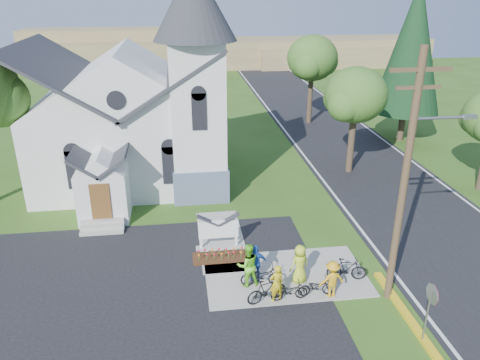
{
  "coord_description": "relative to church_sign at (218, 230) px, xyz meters",
  "views": [
    {
      "loc": [
        -2.8,
        -16.33,
        11.88
      ],
      "look_at": [
        0.08,
        5.0,
        2.76
      ],
      "focal_mm": 35.0,
      "sensor_mm": 36.0,
      "label": 1
    }
  ],
  "objects": [
    {
      "name": "cyclist_4",
      "position": [
        3.14,
        -3.27,
        -0.09
      ],
      "size": [
        1.0,
        0.82,
        1.77
      ],
      "primitive_type": "imported",
      "rotation": [
        0.0,
        0.0,
        3.48
      ],
      "color": "#B1CD26",
      "rests_on": "sidewalk"
    },
    {
      "name": "tree_road_mid",
      "position": [
        10.2,
        20.8,
        4.75
      ],
      "size": [
        4.4,
        4.4,
        7.8
      ],
      "color": "#3C2B21",
      "rests_on": "ground"
    },
    {
      "name": "tree_road_near",
      "position": [
        9.7,
        8.8,
        4.18
      ],
      "size": [
        4.0,
        4.0,
        7.05
      ],
      "color": "#3C2B21",
      "rests_on": "ground"
    },
    {
      "name": "utility_pole",
      "position": [
        6.56,
        -4.7,
        4.38
      ],
      "size": [
        3.45,
        0.28,
        10.0
      ],
      "color": "#453522",
      "rests_on": "ground"
    },
    {
      "name": "cyclist_2",
      "position": [
        1.32,
        -2.91,
        -0.12
      ],
      "size": [
        1.01,
        0.44,
        1.71
      ],
      "primitive_type": "imported",
      "rotation": [
        0.0,
        0.0,
        3.11
      ],
      "color": "blue",
      "rests_on": "sidewalk"
    },
    {
      "name": "bike_4",
      "position": [
        3.6,
        -4.26,
        -0.57
      ],
      "size": [
        1.54,
        0.54,
        0.81
      ],
      "primitive_type": "imported",
      "rotation": [
        0.0,
        0.0,
        1.57
      ],
      "color": "black",
      "rests_on": "sidewalk"
    },
    {
      "name": "flower_bed",
      "position": [
        0.0,
        -0.9,
        -0.99
      ],
      "size": [
        2.6,
        1.1,
        0.07
      ],
      "primitive_type": "cube",
      "color": "#3A240F",
      "rests_on": "ground"
    },
    {
      "name": "church_sign",
      "position": [
        0.0,
        0.0,
        0.0
      ],
      "size": [
        2.2,
        0.4,
        1.7
      ],
      "color": "gray",
      "rests_on": "ground"
    },
    {
      "name": "stop_sign",
      "position": [
        6.63,
        -7.4,
        0.75
      ],
      "size": [
        0.11,
        0.76,
        2.48
      ],
      "color": "gray",
      "rests_on": "ground"
    },
    {
      "name": "sidewalk",
      "position": [
        2.7,
        -2.7,
        -1.0
      ],
      "size": [
        7.0,
        4.0,
        0.05
      ],
      "primitive_type": "cube",
      "color": "gray",
      "rests_on": "ground"
    },
    {
      "name": "cyclist_3",
      "position": [
        4.18,
        -4.4,
        -0.17
      ],
      "size": [
        1.11,
        0.72,
        1.62
      ],
      "primitive_type": "imported",
      "rotation": [
        0.0,
        0.0,
        3.25
      ],
      "color": "gold",
      "rests_on": "sidewalk"
    },
    {
      "name": "bike_3",
      "position": [
        5.2,
        -3.37,
        -0.46
      ],
      "size": [
        1.78,
        0.79,
        1.03
      ],
      "primitive_type": "imported",
      "rotation": [
        0.0,
        0.0,
        1.39
      ],
      "color": "black",
      "rests_on": "sidewalk"
    },
    {
      "name": "road",
      "position": [
        11.2,
        11.8,
        -1.02
      ],
      "size": [
        8.0,
        90.0,
        0.02
      ],
      "primitive_type": "cube",
      "color": "black",
      "rests_on": "ground"
    },
    {
      "name": "conifer",
      "position": [
        16.2,
        14.8,
        6.36
      ],
      "size": [
        5.2,
        5.2,
        12.4
      ],
      "color": "#3C2B21",
      "rests_on": "ground"
    },
    {
      "name": "parking_lot",
      "position": [
        -5.8,
        -5.2,
        -1.02
      ],
      "size": [
        20.0,
        16.0,
        0.02
      ],
      "primitive_type": "cube",
      "color": "black",
      "rests_on": "ground"
    },
    {
      "name": "bike_2",
      "position": [
        1.5,
        -3.29,
        -0.51
      ],
      "size": [
        1.8,
        0.7,
        0.93
      ],
      "primitive_type": "imported",
      "rotation": [
        0.0,
        0.0,
        1.53
      ],
      "color": "black",
      "rests_on": "sidewalk"
    },
    {
      "name": "bike_0",
      "position": [
        2.44,
        -4.4,
        -0.57
      ],
      "size": [
        1.56,
        0.61,
        0.81
      ],
      "primitive_type": "imported",
      "rotation": [
        0.0,
        0.0,
        1.62
      ],
      "color": "black",
      "rests_on": "sidewalk"
    },
    {
      "name": "cyclist_1",
      "position": [
        0.94,
        -3.17,
        -0.01
      ],
      "size": [
        1.03,
        0.86,
        1.94
      ],
      "primitive_type": "imported",
      "rotation": [
        0.0,
        0.0,
        3.28
      ],
      "color": "#6AD127",
      "rests_on": "sidewalk"
    },
    {
      "name": "ground",
      "position": [
        1.2,
        -3.2,
        -1.03
      ],
      "size": [
        120.0,
        120.0,
        0.0
      ],
      "primitive_type": "plane",
      "color": "#315317",
      "rests_on": "ground"
    },
    {
      "name": "cyclist_0",
      "position": [
        1.91,
        -4.4,
        -0.15
      ],
      "size": [
        0.68,
        0.53,
        1.65
      ],
      "primitive_type": "imported",
      "rotation": [
        0.0,
        0.0,
        3.38
      ],
      "color": "gold",
      "rests_on": "sidewalk"
    },
    {
      "name": "distant_hills",
      "position": [
        4.56,
        53.13,
        1.15
      ],
      "size": [
        61.0,
        10.0,
        5.6
      ],
      "color": "olive",
      "rests_on": "ground"
    },
    {
      "name": "church",
      "position": [
        -4.28,
        9.28,
        4.22
      ],
      "size": [
        12.35,
        12.0,
        13.0
      ],
      "color": "silver",
      "rests_on": "ground"
    },
    {
      "name": "bike_1",
      "position": [
        1.52,
        -4.4,
        -0.46
      ],
      "size": [
        1.8,
        0.97,
        1.04
      ],
      "primitive_type": "imported",
      "rotation": [
        0.0,
        0.0,
        1.86
      ],
      "color": "black",
      "rests_on": "sidewalk"
    }
  ]
}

